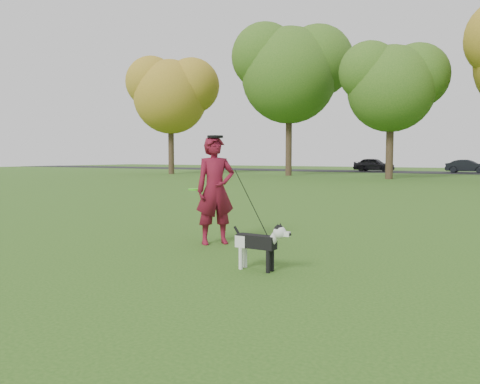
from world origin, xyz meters
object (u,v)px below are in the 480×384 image
Objects in this scene: dog at (261,241)px; car_left at (374,165)px; man at (215,190)px; car_mid at (468,166)px.

car_left is (-9.46, 40.72, 0.29)m from dog.
car_left is (-7.89, 39.45, -0.24)m from man.
car_left reaches higher than car_mid.
dog is at bearing -162.96° from car_left.
car_left is 1.08× the size of car_mid.
man is at bearing -176.64° from car_mid.
car_mid is (8.29, 0.00, -0.07)m from car_left.
man is at bearing 141.02° from dog.
man is 39.46m from car_mid.
car_mid is at bearing 91.64° from dog.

